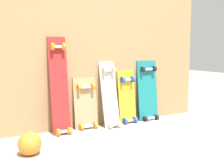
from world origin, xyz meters
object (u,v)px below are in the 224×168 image
skateboard_teal (148,94)px  skateboard_red (60,89)px  skateboard_white (110,98)px  skateboard_yellow (127,100)px  skateboard_natural (86,106)px  rubber_ball (30,144)px

skateboard_teal → skateboard_red: bearing=-178.2°
skateboard_white → skateboard_teal: (0.48, 0.04, -0.00)m
skateboard_white → skateboard_yellow: bearing=10.2°
skateboard_yellow → skateboard_teal: 0.26m
skateboard_white → skateboard_yellow: size_ratio=1.17×
skateboard_natural → skateboard_yellow: 0.46m
skateboard_natural → skateboard_white: bearing=-11.3°
skateboard_white → skateboard_teal: bearing=5.3°
skateboard_yellow → rubber_ball: 1.19m
skateboard_yellow → rubber_ball: size_ratio=3.53×
skateboard_white → skateboard_natural: bearing=168.7°
skateboard_teal → rubber_ball: bearing=-161.6°
skateboard_red → skateboard_white: bearing=-1.6°
rubber_ball → skateboard_white: bearing=25.0°
skateboard_teal → skateboard_white: bearing=-174.7°
skateboard_teal → skateboard_yellow: bearing=-179.0°
skateboard_yellow → rubber_ball: skateboard_yellow is taller
skateboard_red → rubber_ball: (-0.37, -0.42, -0.32)m
skateboard_red → skateboard_natural: skateboard_red is taller
skateboard_natural → skateboard_teal: size_ratio=0.79×
skateboard_yellow → skateboard_teal: bearing=1.0°
skateboard_teal → skateboard_natural: bearing=179.8°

